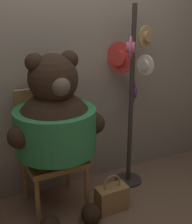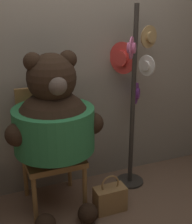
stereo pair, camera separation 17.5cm
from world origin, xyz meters
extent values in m
plane|color=brown|center=(0.00, 0.00, 0.00)|extent=(14.00, 14.00, 0.00)
cube|color=gray|center=(0.00, 0.76, 1.15)|extent=(8.00, 0.10, 2.29)
cylinder|color=#9E703D|center=(-0.49, 0.19, 0.22)|extent=(0.04, 0.04, 0.44)
cylinder|color=#9E703D|center=(-0.05, 0.19, 0.22)|extent=(0.04, 0.04, 0.44)
cylinder|color=#9E703D|center=(-0.49, 0.63, 0.22)|extent=(0.04, 0.04, 0.44)
cylinder|color=#9E703D|center=(-0.05, 0.63, 0.22)|extent=(0.04, 0.04, 0.44)
cube|color=#9E703D|center=(-0.27, 0.41, 0.46)|extent=(0.50, 0.50, 0.05)
cube|color=#9E703D|center=(-0.27, 0.64, 0.77)|extent=(0.50, 0.04, 0.57)
sphere|color=black|center=(-0.26, 0.34, 0.77)|extent=(0.66, 0.66, 0.66)
cylinder|color=#2D7F47|center=(-0.26, 0.34, 0.77)|extent=(0.68, 0.68, 0.36)
sphere|color=black|center=(-0.26, 0.34, 1.20)|extent=(0.40, 0.40, 0.40)
sphere|color=black|center=(-0.40, 0.34, 1.34)|extent=(0.15, 0.15, 0.15)
sphere|color=black|center=(-0.12, 0.34, 1.34)|extent=(0.15, 0.15, 0.15)
sphere|color=brown|center=(-0.26, 0.17, 1.18)|extent=(0.15, 0.15, 0.15)
sphere|color=black|center=(-0.57, 0.25, 0.80)|extent=(0.19, 0.19, 0.19)
sphere|color=black|center=(0.05, 0.25, 0.80)|extent=(0.19, 0.19, 0.19)
sphere|color=black|center=(-0.44, 0.04, 0.09)|extent=(0.17, 0.17, 0.17)
sphere|color=black|center=(-0.08, 0.04, 0.09)|extent=(0.17, 0.17, 0.17)
cylinder|color=#332D28|center=(0.55, 0.46, 0.01)|extent=(0.28, 0.28, 0.02)
cylinder|color=#332D28|center=(0.55, 0.46, 0.88)|extent=(0.04, 0.04, 1.76)
cylinder|color=silver|center=(0.59, 0.32, 1.24)|extent=(0.07, 0.18, 0.18)
cylinder|color=silver|center=(0.59, 0.32, 1.24)|extent=(0.08, 0.10, 0.09)
cylinder|color=red|center=(0.49, 0.58, 1.27)|extent=(0.14, 0.28, 0.30)
cylinder|color=red|center=(0.49, 0.58, 1.27)|extent=(0.13, 0.16, 0.14)
cylinder|color=#D16693|center=(0.43, 0.31, 1.40)|extent=(0.13, 0.15, 0.19)
cylinder|color=#D16693|center=(0.43, 0.31, 1.40)|extent=(0.11, 0.11, 0.09)
cylinder|color=tan|center=(0.71, 0.51, 1.47)|extent=(0.20, 0.07, 0.21)
cylinder|color=tan|center=(0.71, 0.51, 1.47)|extent=(0.12, 0.10, 0.10)
cylinder|color=#7A388E|center=(0.64, 0.57, 0.92)|extent=(0.15, 0.17, 0.21)
cylinder|color=#7A388E|center=(0.64, 0.57, 0.92)|extent=(0.11, 0.12, 0.10)
cube|color=#A87A47|center=(0.16, 0.11, 0.11)|extent=(0.28, 0.15, 0.23)
torus|color=#A87A47|center=(0.16, 0.11, 0.27)|extent=(0.17, 0.02, 0.17)
camera|label=1|loc=(-1.01, -1.94, 1.77)|focal=50.00mm
camera|label=2|loc=(-0.85, -2.01, 1.77)|focal=50.00mm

